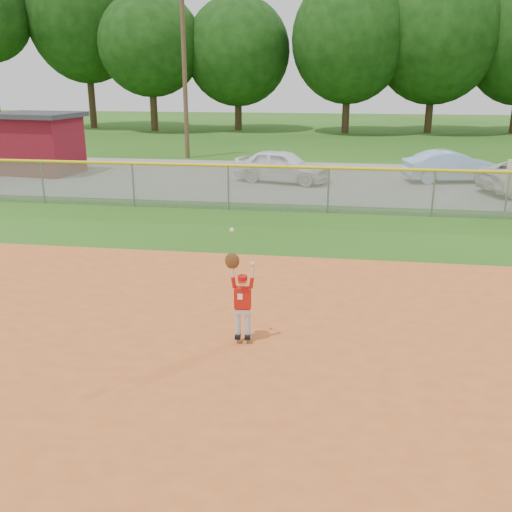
{
  "coord_description": "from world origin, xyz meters",
  "views": [
    {
      "loc": [
        0.39,
        -8.55,
        4.41
      ],
      "look_at": [
        -1.14,
        1.65,
        1.1
      ],
      "focal_mm": 40.0,
      "sensor_mm": 36.0,
      "label": 1
    }
  ],
  "objects": [
    {
      "name": "ground",
      "position": [
        0.0,
        0.0,
        0.0
      ],
      "size": [
        120.0,
        120.0,
        0.0
      ],
      "primitive_type": "plane",
      "color": "#265513",
      "rests_on": "ground"
    },
    {
      "name": "clay_infield",
      "position": [
        0.0,
        -3.0,
        0.02
      ],
      "size": [
        24.0,
        16.0,
        0.04
      ],
      "primitive_type": "cube",
      "color": "#C25823",
      "rests_on": "ground"
    },
    {
      "name": "parking_strip",
      "position": [
        0.0,
        16.0,
        0.01
      ],
      "size": [
        44.0,
        10.0,
        0.03
      ],
      "primitive_type": "cube",
      "color": "gray",
      "rests_on": "ground"
    },
    {
      "name": "car_white_a",
      "position": [
        -2.08,
        15.24,
        0.71
      ],
      "size": [
        4.28,
        2.57,
        1.36
      ],
      "primitive_type": "imported",
      "rotation": [
        0.0,
        0.0,
        1.32
      ],
      "color": "white",
      "rests_on": "parking_strip"
    },
    {
      "name": "car_blue",
      "position": [
        4.98,
        16.39,
        0.68
      ],
      "size": [
        4.14,
        2.16,
        1.3
      ],
      "primitive_type": "imported",
      "rotation": [
        0.0,
        0.0,
        1.78
      ],
      "color": "#96BDE0",
      "rests_on": "parking_strip"
    },
    {
      "name": "utility_shed",
      "position": [
        -13.24,
        15.86,
        1.4
      ],
      "size": [
        4.02,
        3.32,
        2.74
      ],
      "color": "maroon",
      "rests_on": "ground"
    },
    {
      "name": "outfield_fence",
      "position": [
        0.0,
        10.0,
        0.88
      ],
      "size": [
        40.06,
        0.1,
        1.55
      ],
      "color": "gray",
      "rests_on": "ground"
    },
    {
      "name": "power_lines",
      "position": [
        1.0,
        22.0,
        4.68
      ],
      "size": [
        19.4,
        0.24,
        9.0
      ],
      "color": "#4C3823",
      "rests_on": "ground"
    },
    {
      "name": "tree_line",
      "position": [
        0.96,
        37.9,
        7.53
      ],
      "size": [
        62.37,
        13.0,
        14.43
      ],
      "color": "#422D1C",
      "rests_on": "ground"
    },
    {
      "name": "ballplayer",
      "position": [
        -1.16,
        0.14,
        0.87
      ],
      "size": [
        0.5,
        0.22,
        1.93
      ],
      "color": "silver",
      "rests_on": "ground"
    }
  ]
}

